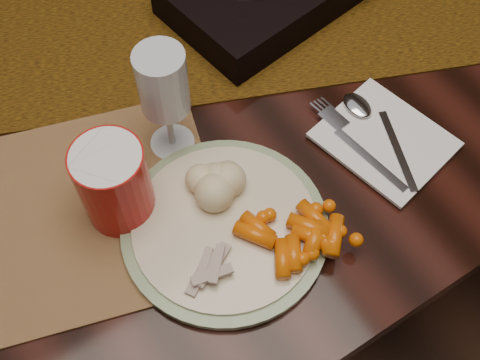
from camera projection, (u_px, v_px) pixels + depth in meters
floor at (190, 261)px, 1.54m from camera, size 5.00×5.00×0.00m
dining_table at (177, 188)px, 1.22m from camera, size 1.80×1.00×0.75m
table_runner at (148, 18)px, 0.94m from camera, size 1.82×1.02×0.00m
placemat_main at (59, 218)px, 0.76m from camera, size 0.47×0.39×0.00m
dinner_plate at (225, 227)px, 0.74m from camera, size 0.27×0.27×0.01m
baby_carrots at (292, 230)px, 0.72m from camera, size 0.11×0.10×0.02m
mashed_potatoes at (223, 174)px, 0.75m from camera, size 0.09×0.08×0.05m
turkey_shreds at (213, 271)px, 0.70m from camera, size 0.07×0.06×0.02m
napkin at (384, 140)px, 0.82m from camera, size 0.17×0.19×0.01m
fork at (361, 149)px, 0.80m from camera, size 0.05×0.16×0.00m
spoon at (385, 136)px, 0.81m from camera, size 0.09×0.16×0.00m
red_cup at (114, 184)px, 0.71m from camera, size 0.10×0.10×0.12m
wine_glass at (166, 104)px, 0.75m from camera, size 0.06×0.06×0.17m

